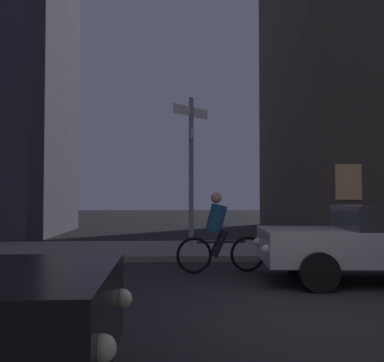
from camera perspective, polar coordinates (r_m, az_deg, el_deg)
ground_plane at (r=5.92m, az=16.52°, el=-16.96°), size 80.00×80.00×0.00m
sidewalk_kerb at (r=11.91m, az=6.55°, el=-9.03°), size 40.00×3.40×0.14m
signpost at (r=10.84m, az=-0.11°, el=2.62°), size 0.90×1.50×3.88m
cyclist at (r=8.69m, az=3.56°, el=-7.19°), size 1.81×0.38×1.61m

